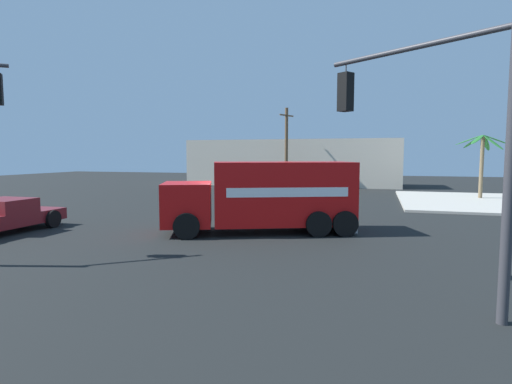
{
  "coord_description": "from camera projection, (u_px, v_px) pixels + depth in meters",
  "views": [
    {
      "loc": [
        5.99,
        -16.52,
        3.16
      ],
      "look_at": [
        1.26,
        -0.65,
        1.67
      ],
      "focal_mm": 28.87,
      "sensor_mm": 36.0,
      "label": 1
    }
  ],
  "objects": [
    {
      "name": "delivery_truck",
      "position": [
        266.0,
        196.0,
        16.84
      ],
      "size": [
        8.02,
        5.23,
        2.88
      ],
      "color": "red",
      "rests_on": "ground"
    },
    {
      "name": "palm_tree_far",
      "position": [
        482.0,
        153.0,
        28.78
      ],
      "size": [
        3.53,
        3.05,
        4.45
      ],
      "color": "#7A6647",
      "rests_on": "sidewalk_corner_far"
    },
    {
      "name": "utility_pole",
      "position": [
        286.0,
        147.0,
        38.57
      ],
      "size": [
        0.9,
        2.1,
        7.54
      ],
      "color": "brown",
      "rests_on": "ground"
    },
    {
      "name": "sidewalk_corner_far",
      "position": [
        500.0,
        202.0,
        26.92
      ],
      "size": [
        12.48,
        12.48,
        0.14
      ],
      "primitive_type": "cube",
      "color": "#B2ADA0",
      "rests_on": "ground"
    },
    {
      "name": "traffic_light_primary",
      "position": [
        439.0,
        126.0,
        8.47
      ],
      "size": [
        3.56,
        2.56,
        5.71
      ],
      "color": "#38383D",
      "rests_on": "ground"
    },
    {
      "name": "building_backdrop",
      "position": [
        293.0,
        163.0,
        43.44
      ],
      "size": [
        21.75,
        6.0,
        4.72
      ],
      "primitive_type": "cube",
      "color": "beige",
      "rests_on": "ground"
    },
    {
      "name": "ground_plane",
      "position": [
        232.0,
        228.0,
        17.75
      ],
      "size": [
        100.0,
        100.0,
        0.0
      ],
      "primitive_type": "plane",
      "color": "black"
    },
    {
      "name": "pickup_maroon",
      "position": [
        1.0,
        215.0,
        16.62
      ],
      "size": [
        2.27,
        5.21,
        1.38
      ],
      "color": "maroon",
      "rests_on": "ground"
    }
  ]
}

